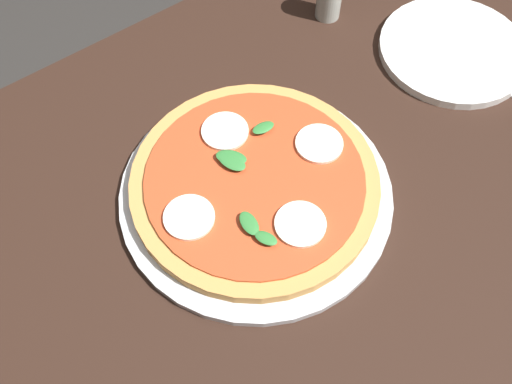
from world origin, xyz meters
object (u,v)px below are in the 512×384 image
object	(u,v)px
dining_table	(257,256)
serving_tray	(256,194)
plate_white	(453,50)
pizza	(255,182)

from	to	relation	value
dining_table	serving_tray	world-z (taller)	serving_tray
plate_white	pizza	bearing A→B (deg)	2.80
plate_white	dining_table	bearing A→B (deg)	7.82
serving_tray	plate_white	xyz separation A→B (m)	(-0.41, -0.03, 0.00)
dining_table	plate_white	bearing A→B (deg)	-172.18
dining_table	serving_tray	xyz separation A→B (m)	(-0.02, -0.03, 0.11)
dining_table	plate_white	distance (m)	0.45
pizza	plate_white	world-z (taller)	pizza
dining_table	plate_white	xyz separation A→B (m)	(-0.43, -0.06, 0.11)
pizza	dining_table	bearing A→B (deg)	57.27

